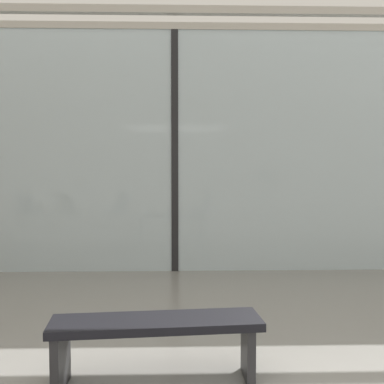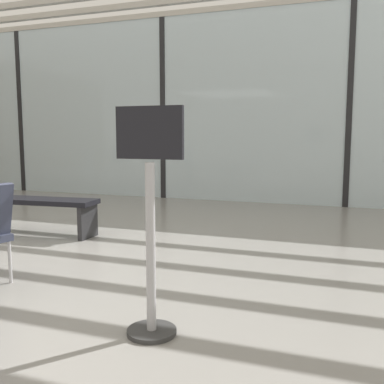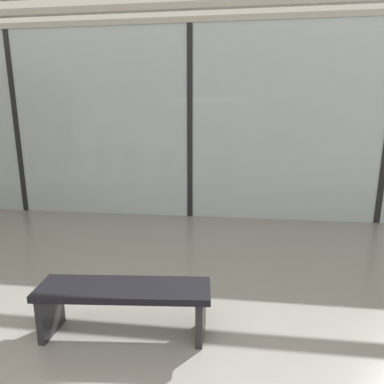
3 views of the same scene
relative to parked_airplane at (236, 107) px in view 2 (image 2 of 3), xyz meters
name	(u,v)px [view 2 (image 2 of 3)]	position (x,y,z in m)	size (l,w,h in m)	color
glass_curtain_wall	(164,110)	(-0.26, -4.83, -0.31)	(14.00, 0.08, 3.53)	silver
window_mullion_0	(21,113)	(-3.76, -4.83, -0.31)	(0.10, 0.12, 3.53)	black
window_mullion_1	(164,110)	(-0.26, -4.83, -0.31)	(0.10, 0.12, 3.53)	black
window_mullion_2	(350,106)	(3.24, -4.83, -0.31)	(0.10, 0.12, 3.53)	black
parked_airplane	(236,107)	(0.00, 0.00, 0.00)	(12.21, 4.15, 4.15)	silver
waiting_bench	(39,207)	(-0.37, -8.53, -1.71)	(1.53, 0.53, 0.47)	black
info_sign	(150,230)	(2.17, -10.62, -1.40)	(0.44, 0.32, 1.44)	#333333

